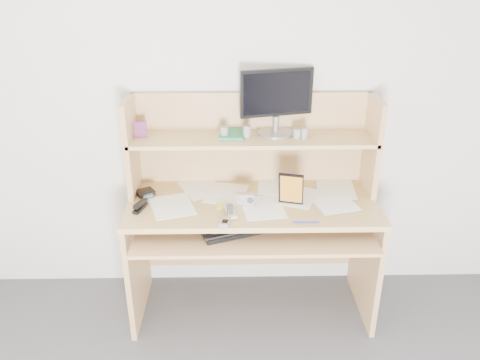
{
  "coord_description": "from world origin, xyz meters",
  "views": [
    {
      "loc": [
        -0.12,
        -0.87,
        1.95
      ],
      "look_at": [
        -0.07,
        1.43,
        0.91
      ],
      "focal_mm": 35.0,
      "sensor_mm": 36.0,
      "label": 1
    }
  ],
  "objects_px": {
    "keyboard": "(247,226)",
    "monitor": "(277,100)",
    "desk": "(252,203)",
    "game_case": "(291,189)",
    "tv_remote": "(230,211)"
  },
  "relations": [
    {
      "from": "tv_remote",
      "to": "game_case",
      "type": "height_order",
      "value": "game_case"
    },
    {
      "from": "desk",
      "to": "monitor",
      "type": "relative_size",
      "value": 3.35
    },
    {
      "from": "desk",
      "to": "monitor",
      "type": "distance_m",
      "value": 0.61
    },
    {
      "from": "keyboard",
      "to": "monitor",
      "type": "height_order",
      "value": "monitor"
    },
    {
      "from": "desk",
      "to": "tv_remote",
      "type": "distance_m",
      "value": 0.26
    },
    {
      "from": "tv_remote",
      "to": "monitor",
      "type": "distance_m",
      "value": 0.68
    },
    {
      "from": "game_case",
      "to": "desk",
      "type": "bearing_deg",
      "value": 162.14
    },
    {
      "from": "desk",
      "to": "tv_remote",
      "type": "height_order",
      "value": "desk"
    },
    {
      "from": "tv_remote",
      "to": "desk",
      "type": "bearing_deg",
      "value": 46.65
    },
    {
      "from": "tv_remote",
      "to": "monitor",
      "type": "xyz_separation_m",
      "value": [
        0.27,
        0.36,
        0.51
      ]
    },
    {
      "from": "desk",
      "to": "game_case",
      "type": "distance_m",
      "value": 0.29
    },
    {
      "from": "tv_remote",
      "to": "monitor",
      "type": "height_order",
      "value": "monitor"
    },
    {
      "from": "desk",
      "to": "keyboard",
      "type": "distance_m",
      "value": 0.22
    },
    {
      "from": "desk",
      "to": "keyboard",
      "type": "relative_size",
      "value": 2.61
    },
    {
      "from": "desk",
      "to": "game_case",
      "type": "bearing_deg",
      "value": -33.03
    }
  ]
}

